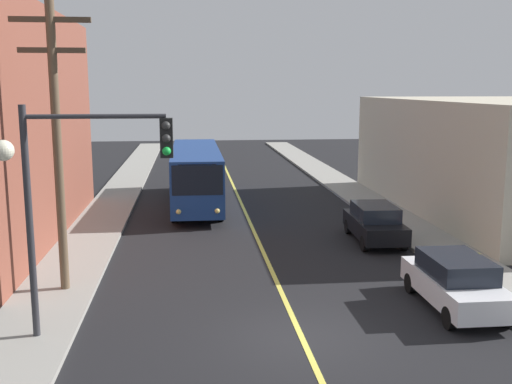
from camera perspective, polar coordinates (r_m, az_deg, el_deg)
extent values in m
plane|color=black|center=(16.45, 4.37, -13.64)|extent=(120.00, 120.00, 0.00)
cube|color=gray|center=(26.02, -15.86, -4.90)|extent=(2.50, 90.00, 0.15)
cube|color=gray|center=(27.57, 15.45, -4.05)|extent=(2.50, 90.00, 0.15)
cube|color=#D8CC4C|center=(30.66, -0.80, -2.42)|extent=(0.16, 60.00, 0.01)
cube|color=black|center=(27.55, -18.09, -0.95)|extent=(0.06, 12.31, 1.30)
cube|color=black|center=(27.16, -18.45, 5.70)|extent=(0.06, 12.31, 1.30)
cube|color=black|center=(27.13, -18.83, 12.45)|extent=(0.06, 12.31, 1.30)
cube|color=black|center=(32.45, 14.35, 0.82)|extent=(0.06, 13.38, 1.30)
cube|color=navy|center=(33.65, -5.72, 1.79)|extent=(2.56, 12.00, 2.75)
cube|color=black|center=(27.66, -5.58, 1.12)|extent=(2.35, 0.08, 1.40)
cube|color=black|center=(39.51, -5.84, 3.91)|extent=(2.30, 0.08, 1.10)
cube|color=black|center=(33.59, -7.88, 2.64)|extent=(0.07, 10.20, 1.10)
cube|color=black|center=(33.62, -3.59, 2.72)|extent=(0.07, 10.20, 1.10)
cube|color=orange|center=(27.58, -5.61, 2.35)|extent=(1.79, 0.06, 0.30)
sphere|color=#F9D872|center=(27.88, -7.37, -1.87)|extent=(0.24, 0.24, 0.24)
sphere|color=#F9D872|center=(27.90, -3.70, -1.80)|extent=(0.24, 0.24, 0.24)
cylinder|color=black|center=(29.75, -7.74, -1.92)|extent=(0.30, 1.00, 1.00)
cylinder|color=black|center=(29.77, -3.41, -1.84)|extent=(0.30, 1.00, 1.00)
cylinder|color=black|center=(37.32, -7.48, 0.50)|extent=(0.30, 1.00, 1.00)
cylinder|color=black|center=(37.34, -4.02, 0.57)|extent=(0.30, 1.00, 1.00)
cube|color=silver|center=(19.13, 18.36, -8.55)|extent=(1.83, 4.41, 0.70)
cube|color=black|center=(18.94, 18.47, -6.68)|extent=(1.63, 2.47, 0.60)
cylinder|color=black|center=(17.65, 17.90, -11.32)|extent=(0.22, 0.64, 0.64)
cylinder|color=black|center=(18.33, 22.57, -10.80)|extent=(0.22, 0.64, 0.64)
cylinder|color=black|center=(20.25, 14.47, -8.36)|extent=(0.22, 0.64, 0.64)
cylinder|color=black|center=(20.85, 18.64, -8.04)|extent=(0.22, 0.64, 0.64)
cube|color=black|center=(26.27, 11.19, -3.23)|extent=(1.97, 4.47, 0.70)
cube|color=black|center=(26.13, 11.24, -1.84)|extent=(1.71, 2.53, 0.60)
cylinder|color=black|center=(24.75, 10.28, -4.85)|extent=(0.24, 0.65, 0.64)
cylinder|color=black|center=(25.19, 13.82, -4.72)|extent=(0.24, 0.65, 0.64)
cylinder|color=black|center=(27.58, 8.75, -3.27)|extent=(0.24, 0.65, 0.64)
cylinder|color=black|center=(27.97, 11.95, -3.19)|extent=(0.24, 0.65, 0.64)
cylinder|color=brown|center=(19.69, -18.33, 3.86)|extent=(0.28, 0.28, 9.02)
cube|color=#4C3D2D|center=(19.70, -18.97, 15.24)|extent=(2.40, 0.16, 0.16)
cube|color=#4C3D2D|center=(19.63, -18.82, 12.63)|extent=(2.00, 0.16, 0.16)
cylinder|color=#2D2D33|center=(16.30, -20.70, -2.84)|extent=(0.18, 0.18, 6.00)
cylinder|color=#2D2D33|center=(15.59, -15.03, 6.95)|extent=(3.50, 0.12, 0.12)
cube|color=black|center=(15.47, -8.49, 5.11)|extent=(0.32, 0.36, 1.00)
sphere|color=#2D2D2D|center=(15.25, -8.55, 6.25)|extent=(0.22, 0.22, 0.22)
sphere|color=#2D2D2D|center=(15.28, -8.52, 5.05)|extent=(0.22, 0.22, 0.22)
sphere|color=green|center=(15.31, -8.49, 3.86)|extent=(0.22, 0.22, 0.22)
sphere|color=#EAE5C6|center=(12.24, -22.87, 3.66)|extent=(0.40, 0.40, 0.40)
cylinder|color=red|center=(22.08, 20.23, -6.65)|extent=(0.26, 0.26, 0.70)
sphere|color=gold|center=(21.98, 20.28, -5.73)|extent=(0.24, 0.24, 0.24)
cylinder|color=red|center=(21.98, 19.87, -6.43)|extent=(0.12, 0.10, 0.10)
cylinder|color=red|center=(22.12, 20.62, -6.37)|extent=(0.12, 0.10, 0.10)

